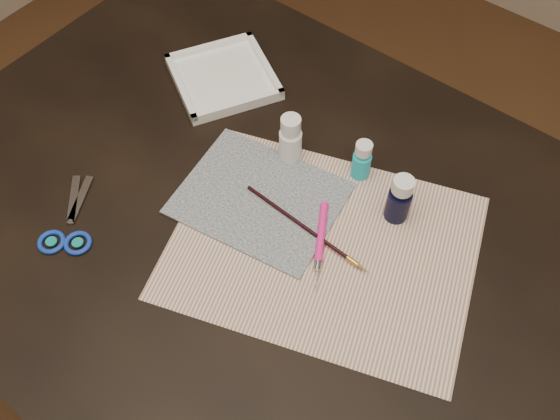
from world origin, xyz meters
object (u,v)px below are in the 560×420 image
Objects in this scene: canvas at (259,198)px; paint_bottle_white at (290,139)px; palette_tray at (223,77)px; paint_bottle_navy at (399,199)px; paper at (323,246)px; scissors at (68,214)px; paint_bottle_cyan at (362,160)px.

paint_bottle_white is (-0.02, 0.10, 0.04)m from canvas.
canvas is 1.44× the size of palette_tray.
paint_bottle_white is 1.02× the size of paint_bottle_navy.
paper is 0.42m from scissors.
paint_bottle_navy reaches higher than paper.
scissors is at bearing -132.18° from paint_bottle_cyan.
canvas is 0.31m from scissors.
paint_bottle_cyan is at bearing 19.30° from paint_bottle_white.
paint_bottle_navy is at bearing -8.72° from palette_tray.
paint_bottle_navy is (0.21, 0.01, -0.00)m from paint_bottle_white.
paint_bottle_white reaches higher than paper.
paper is at bearing -26.87° from palette_tray.
scissors is at bearing -123.24° from paint_bottle_white.
paint_bottle_navy is (0.19, 0.11, 0.04)m from canvas.
canvas is at bearing -88.40° from scissors.
paint_bottle_navy is (0.06, 0.12, 0.05)m from paper.
paint_bottle_white is 0.38m from scissors.
paint_bottle_white is 0.12m from paint_bottle_cyan.
paint_bottle_cyan reaches higher than paper.
paint_bottle_white is at bearing -178.41° from paint_bottle_navy.
paper is 0.41m from palette_tray.
canvas is 0.23m from paint_bottle_navy.
canvas is 0.29m from palette_tray.
canvas is 3.31× the size of paint_bottle_cyan.
paper is 1.82× the size of canvas.
scissors is at bearing -142.21° from paint_bottle_navy.
scissors is at bearing -136.24° from canvas.
paint_bottle_navy reaches higher than palette_tray.
palette_tray is at bearing 161.63° from paint_bottle_white.
scissors reaches higher than paper.
paint_bottle_white is 0.21m from paint_bottle_navy.
paint_bottle_cyan is (-0.03, 0.16, 0.04)m from paper.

